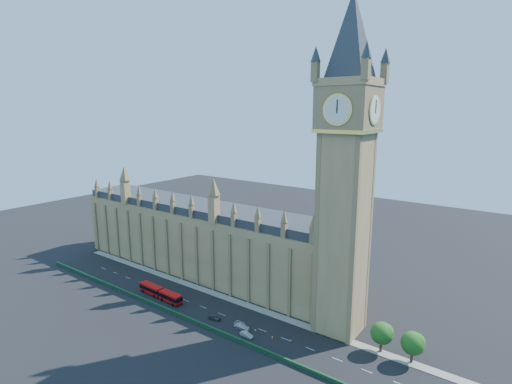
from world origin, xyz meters
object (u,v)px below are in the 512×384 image
Objects in this scene: car_grey at (214,317)px; red_bus at (160,293)px; car_silver at (246,335)px; car_white at (242,326)px.

red_bus is at bearing 84.69° from car_grey.
red_bus reaches higher than car_silver.
car_silver is at bearing -102.77° from car_grey.
car_grey is 10.17m from car_white.
car_silver is at bearing -126.43° from car_white.
red_bus is 3.93× the size of car_white.
car_silver is 4.64m from car_white.
car_grey is 1.01× the size of car_silver.
car_white is (-3.78, 2.68, 0.05)m from car_silver.
car_white is at bearing -90.48° from car_grey.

